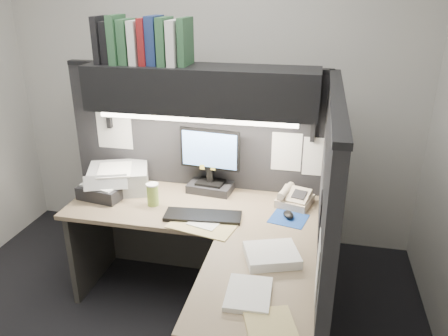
{
  "coord_description": "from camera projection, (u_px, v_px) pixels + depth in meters",
  "views": [
    {
      "loc": [
        0.88,
        -2.01,
        2.11
      ],
      "look_at": [
        0.33,
        0.51,
        1.05
      ],
      "focal_mm": 35.0,
      "sensor_mm": 36.0,
      "label": 1
    }
  ],
  "objects": [
    {
      "name": "desk",
      "position": [
        221.0,
        298.0,
        2.54
      ],
      "size": [
        1.7,
        1.53,
        0.73
      ],
      "color": "#7F6451",
      "rests_on": "floor"
    },
    {
      "name": "telephone",
      "position": [
        295.0,
        199.0,
        3.0
      ],
      "size": [
        0.27,
        0.28,
        0.09
      ],
      "primitive_type": "cube",
      "rotation": [
        0.0,
        0.0,
        -0.27
      ],
      "color": "#BBAA90",
      "rests_on": "desk"
    },
    {
      "name": "mouse",
      "position": [
        288.0,
        215.0,
        2.83
      ],
      "size": [
        0.1,
        0.12,
        0.04
      ],
      "primitive_type": "ellipsoid",
      "rotation": [
        0.0,
        0.0,
        0.38
      ],
      "color": "black",
      "rests_on": "mousepad"
    },
    {
      "name": "monitor",
      "position": [
        210.0,
        168.0,
        3.14
      ],
      "size": [
        0.44,
        0.23,
        0.48
      ],
      "rotation": [
        0.0,
        0.0,
        -0.11
      ],
      "color": "black",
      "rests_on": "desk"
    },
    {
      "name": "pinned_papers",
      "position": [
        239.0,
        166.0,
        2.82
      ],
      "size": [
        1.76,
        1.31,
        0.51
      ],
      "color": "white",
      "rests_on": "partition_back"
    },
    {
      "name": "partition_back",
      "position": [
        197.0,
        175.0,
        3.33
      ],
      "size": [
        1.9,
        0.06,
        1.6
      ],
      "primitive_type": "cube",
      "color": "black",
      "rests_on": "floor"
    },
    {
      "name": "binder_row",
      "position": [
        142.0,
        41.0,
        2.85
      ],
      "size": [
        0.62,
        0.26,
        0.31
      ],
      "color": "black",
      "rests_on": "overhead_shelf"
    },
    {
      "name": "wall_back",
      "position": [
        210.0,
        88.0,
        3.64
      ],
      "size": [
        3.5,
        0.04,
        2.7
      ],
      "primitive_type": "cube",
      "color": "beige",
      "rests_on": "floor"
    },
    {
      "name": "partition_right",
      "position": [
        323.0,
        240.0,
        2.46
      ],
      "size": [
        0.06,
        1.5,
        1.6
      ],
      "primitive_type": "cube",
      "color": "black",
      "rests_on": "floor"
    },
    {
      "name": "notebook_stack",
      "position": [
        104.0,
        190.0,
        3.13
      ],
      "size": [
        0.34,
        0.3,
        0.09
      ],
      "primitive_type": "cube",
      "rotation": [
        0.0,
        0.0,
        -0.16
      ],
      "color": "black",
      "rests_on": "desk"
    },
    {
      "name": "coffee_cup",
      "position": [
        153.0,
        195.0,
        2.99
      ],
      "size": [
        0.09,
        0.09,
        0.15
      ],
      "primitive_type": "cylinder",
      "rotation": [
        0.0,
        0.0,
        0.18
      ],
      "color": "#B9CD52",
      "rests_on": "desk"
    },
    {
      "name": "keyboard",
      "position": [
        203.0,
        216.0,
        2.84
      ],
      "size": [
        0.51,
        0.21,
        0.02
      ],
      "primitive_type": "cube",
      "rotation": [
        0.0,
        0.0,
        0.1
      ],
      "color": "black",
      "rests_on": "desk"
    },
    {
      "name": "printer",
      "position": [
        119.0,
        178.0,
        3.22
      ],
      "size": [
        0.52,
        0.49,
        0.17
      ],
      "primitive_type": "cube",
      "rotation": [
        0.0,
        0.0,
        0.37
      ],
      "color": "#9CA0A2",
      "rests_on": "desk"
    },
    {
      "name": "manila_stack",
      "position": [
        271.0,
        329.0,
        1.9
      ],
      "size": [
        0.29,
        0.33,
        0.02
      ],
      "primitive_type": "cube",
      "rotation": [
        0.0,
        0.0,
        0.33
      ],
      "color": "tan",
      "rests_on": "desk"
    },
    {
      "name": "task_light_tube",
      "position": [
        196.0,
        120.0,
        2.82
      ],
      "size": [
        1.32,
        0.04,
        0.04
      ],
      "primitive_type": "cylinder",
      "rotation": [
        0.0,
        1.57,
        0.0
      ],
      "color": "white",
      "rests_on": "overhead_shelf"
    },
    {
      "name": "open_folder",
      "position": [
        203.0,
        224.0,
        2.76
      ],
      "size": [
        0.46,
        0.35,
        0.01
      ],
      "primitive_type": "cube",
      "rotation": [
        0.0,
        0.0,
        -0.21
      ],
      "color": "tan",
      "rests_on": "desk"
    },
    {
      "name": "overhead_shelf",
      "position": [
        201.0,
        89.0,
        2.88
      ],
      "size": [
        1.55,
        0.34,
        0.3
      ],
      "primitive_type": "cube",
      "color": "black",
      "rests_on": "partition_back"
    },
    {
      "name": "mousepad",
      "position": [
        288.0,
        219.0,
        2.83
      ],
      "size": [
        0.27,
        0.25,
        0.0
      ],
      "primitive_type": "cube",
      "rotation": [
        0.0,
        0.0,
        -0.22
      ],
      "color": "navy",
      "rests_on": "desk"
    },
    {
      "name": "paper_stack_a",
      "position": [
        272.0,
        255.0,
        2.39
      ],
      "size": [
        0.35,
        0.32,
        0.05
      ],
      "primitive_type": "cube",
      "rotation": [
        0.0,
        0.0,
        0.34
      ],
      "color": "white",
      "rests_on": "desk"
    },
    {
      "name": "paper_stack_b",
      "position": [
        249.0,
        294.0,
        2.11
      ],
      "size": [
        0.22,
        0.28,
        0.03
      ],
      "primitive_type": "cube",
      "rotation": [
        0.0,
        0.0,
        0.04
      ],
      "color": "white",
      "rests_on": "desk"
    }
  ]
}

